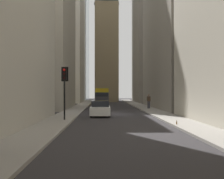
{
  "coord_description": "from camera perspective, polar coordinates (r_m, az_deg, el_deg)",
  "views": [
    {
      "loc": [
        -27.55,
        1.06,
        2.26
      ],
      "look_at": [
        9.0,
        -0.01,
        2.55
      ],
      "focal_mm": 44.16,
      "sensor_mm": 36.0,
      "label": 1
    }
  ],
  "objects": [
    {
      "name": "discarded_bottle",
      "position": [
        18.4,
        13.25,
        -6.71
      ],
      "size": [
        0.07,
        0.07,
        0.27
      ],
      "color": "brown",
      "rests_on": "sidewalk_left"
    },
    {
      "name": "sidewalk_right",
      "position": [
        27.85,
        -8.8,
        -4.95
      ],
      "size": [
        90.0,
        2.2,
        0.14
      ],
      "primitive_type": "cube",
      "color": "gray",
      "rests_on": "ground_plane"
    },
    {
      "name": "traffic_light_foreground",
      "position": [
        21.05,
        -9.81,
        1.79
      ],
      "size": [
        0.43,
        0.52,
        4.0
      ],
      "color": "black",
      "rests_on": "sidewalk_right"
    },
    {
      "name": "ground_plane",
      "position": [
        27.67,
        0.53,
        -5.14
      ],
      "size": [
        135.0,
        135.0,
        0.0
      ],
      "primitive_type": "plane",
      "color": "#302D30"
    },
    {
      "name": "delivery_truck",
      "position": [
        48.01,
        -2.08,
        -1.41
      ],
      "size": [
        6.46,
        2.25,
        2.84
      ],
      "color": "yellow",
      "rests_on": "ground_plane"
    },
    {
      "name": "church_spire",
      "position": [
        64.36,
        -1.13,
        14.09
      ],
      "size": [
        5.75,
        5.75,
        35.24
      ],
      "color": "#9E8966",
      "rests_on": "ground_plane"
    },
    {
      "name": "building_right_midfar",
      "position": [
        39.17,
        -16.04,
        11.23
      ],
      "size": [
        13.22,
        10.5,
        20.34
      ],
      "color": "#A8A091",
      "rests_on": "ground_plane"
    },
    {
      "name": "sidewalk_left",
      "position": [
        28.19,
        9.74,
        -4.9
      ],
      "size": [
        90.0,
        2.2,
        0.14
      ],
      "primitive_type": "cube",
      "color": "gray",
      "rests_on": "ground_plane"
    },
    {
      "name": "building_left_far",
      "position": [
        61.26,
        9.48,
        10.26
      ],
      "size": [
        13.32,
        10.0,
        27.28
      ],
      "color": "gray",
      "rests_on": "ground_plane"
    },
    {
      "name": "pedestrian",
      "position": [
        35.08,
        7.61,
        -2.31
      ],
      "size": [
        0.26,
        0.44,
        1.78
      ],
      "color": "#33333D",
      "rests_on": "sidewalk_left"
    },
    {
      "name": "building_right_far",
      "position": [
        61.66,
        -10.8,
        12.88
      ],
      "size": [
        14.77,
        10.5,
        32.91
      ],
      "color": "beige",
      "rests_on": "ground_plane"
    },
    {
      "name": "sedan_white",
      "position": [
        25.63,
        -2.44,
        -4.02
      ],
      "size": [
        4.3,
        1.78,
        1.42
      ],
      "color": "silver",
      "rests_on": "ground_plane"
    }
  ]
}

